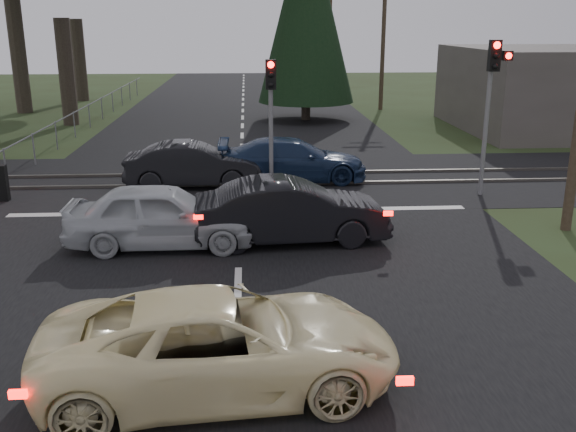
{
  "coord_description": "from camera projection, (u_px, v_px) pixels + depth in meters",
  "views": [
    {
      "loc": [
        0.25,
        -9.41,
        5.19
      ],
      "look_at": [
        1.07,
        3.4,
        1.3
      ],
      "focal_mm": 40.0,
      "sensor_mm": 36.0,
      "label": 1
    }
  ],
  "objects": [
    {
      "name": "ground",
      "position": [
        236.0,
        353.0,
        10.48
      ],
      "size": [
        120.0,
        120.0,
        0.0
      ],
      "primitive_type": "plane",
      "color": "#293317",
      "rests_on": "ground"
    },
    {
      "name": "road",
      "position": [
        240.0,
        195.0,
        20.03
      ],
      "size": [
        14.0,
        100.0,
        0.01
      ],
      "primitive_type": "cube",
      "color": "black",
      "rests_on": "ground"
    },
    {
      "name": "rail_corridor",
      "position": [
        241.0,
        180.0,
        21.94
      ],
      "size": [
        120.0,
        8.0,
        0.01
      ],
      "primitive_type": "cube",
      "color": "black",
      "rests_on": "ground"
    },
    {
      "name": "stop_line",
      "position": [
        240.0,
        211.0,
        18.31
      ],
      "size": [
        13.0,
        0.35,
        0.0
      ],
      "primitive_type": "cube",
      "color": "silver",
      "rests_on": "ground"
    },
    {
      "name": "rail_near",
      "position": [
        241.0,
        184.0,
        21.16
      ],
      "size": [
        120.0,
        0.12,
        0.1
      ],
      "primitive_type": "cube",
      "color": "#59544C",
      "rests_on": "ground"
    },
    {
      "name": "rail_far",
      "position": [
        241.0,
        174.0,
        22.69
      ],
      "size": [
        120.0,
        0.12,
        0.1
      ],
      "primitive_type": "cube",
      "color": "#59544C",
      "rests_on": "ground"
    },
    {
      "name": "traffic_signal_right",
      "position": [
        492.0,
        88.0,
        19.03
      ],
      "size": [
        0.68,
        0.48,
        4.7
      ],
      "color": "slate",
      "rests_on": "ground"
    },
    {
      "name": "traffic_signal_center",
      "position": [
        271.0,
        102.0,
        19.92
      ],
      "size": [
        0.32,
        0.48,
        4.1
      ],
      "color": "slate",
      "rests_on": "ground"
    },
    {
      "name": "utility_pole_mid",
      "position": [
        384.0,
        30.0,
        38.28
      ],
      "size": [
        1.8,
        0.26,
        9.0
      ],
      "color": "#4C3D2D",
      "rests_on": "ground"
    },
    {
      "name": "utility_pole_far",
      "position": [
        330.0,
        27.0,
        62.15
      ],
      "size": [
        1.8,
        0.26,
        9.0
      ],
      "color": "#4C3D2D",
      "rests_on": "ground"
    },
    {
      "name": "conifer_tree",
      "position": [
        307.0,
        6.0,
        33.79
      ],
      "size": [
        5.2,
        5.2,
        11.0
      ],
      "color": "#473D33",
      "rests_on": "ground"
    },
    {
      "name": "fence_left",
      "position": [
        83.0,
        132.0,
        31.49
      ],
      "size": [
        0.1,
        36.0,
        1.2
      ],
      "primitive_type": null,
      "color": "slate",
      "rests_on": "ground"
    },
    {
      "name": "cream_coupe",
      "position": [
        220.0,
        343.0,
        9.3
      ],
      "size": [
        5.41,
        2.89,
        1.45
      ],
      "primitive_type": "imported",
      "rotation": [
        0.0,
        0.0,
        1.67
      ],
      "color": "#FFF0B6",
      "rests_on": "ground"
    },
    {
      "name": "dark_hatchback",
      "position": [
        291.0,
        212.0,
        15.59
      ],
      "size": [
        4.8,
        2.0,
        1.55
      ],
      "primitive_type": "imported",
      "rotation": [
        0.0,
        0.0,
        1.65
      ],
      "color": "black",
      "rests_on": "ground"
    },
    {
      "name": "silver_car",
      "position": [
        162.0,
        216.0,
        15.27
      ],
      "size": [
        4.52,
        1.82,
        1.54
      ],
      "primitive_type": "imported",
      "rotation": [
        0.0,
        0.0,
        1.57
      ],
      "color": "#B0B4B8",
      "rests_on": "ground"
    },
    {
      "name": "blue_sedan",
      "position": [
        292.0,
        160.0,
        21.64
      ],
      "size": [
        4.97,
        2.04,
        1.44
      ],
      "primitive_type": "imported",
      "rotation": [
        0.0,
        0.0,
        1.57
      ],
      "color": "#182949",
      "rests_on": "ground"
    },
    {
      "name": "dark_car_far",
      "position": [
        193.0,
        165.0,
        20.91
      ],
      "size": [
        4.43,
        1.65,
        1.45
      ],
      "primitive_type": "imported",
      "rotation": [
        0.0,
        0.0,
        1.6
      ],
      "color": "black",
      "rests_on": "ground"
    }
  ]
}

